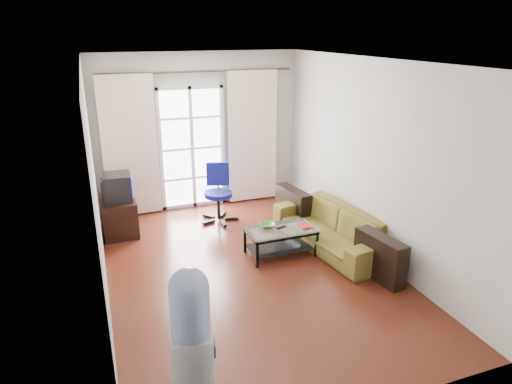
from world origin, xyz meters
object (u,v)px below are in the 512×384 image
(coffee_table, at_px, (280,238))
(crt_tv, at_px, (116,187))
(tv_stand, at_px, (119,216))
(task_chair, at_px, (219,204))
(sofa, at_px, (331,228))
(water_cooler, at_px, (192,353))

(coffee_table, height_order, crt_tv, crt_tv)
(coffee_table, distance_m, tv_stand, 2.60)
(task_chair, bearing_deg, coffee_table, -56.58)
(sofa, relative_size, crt_tv, 4.55)
(coffee_table, bearing_deg, sofa, -1.76)
(tv_stand, distance_m, crt_tv, 0.49)
(sofa, height_order, crt_tv, crt_tv)
(crt_tv, bearing_deg, tv_stand, 99.93)
(tv_stand, bearing_deg, task_chair, -2.70)
(sofa, xyz_separation_m, task_chair, (-1.28, 1.53, -0.01))
(coffee_table, relative_size, crt_tv, 2.08)
(task_chair, bearing_deg, sofa, -34.52)
(sofa, relative_size, tv_stand, 2.74)
(water_cooler, bearing_deg, crt_tv, 103.27)
(crt_tv, relative_size, water_cooler, 0.31)
(sofa, bearing_deg, coffee_table, -100.25)
(sofa, bearing_deg, crt_tv, -126.97)
(sofa, xyz_separation_m, coffee_table, (-0.79, 0.02, -0.04))
(sofa, distance_m, crt_tv, 3.30)
(task_chair, distance_m, water_cooler, 4.35)
(tv_stand, height_order, crt_tv, crt_tv)
(sofa, height_order, task_chair, task_chair)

